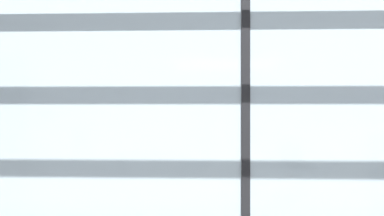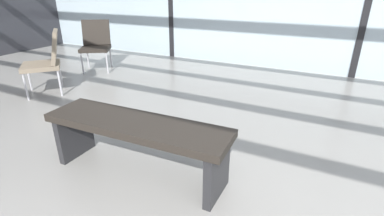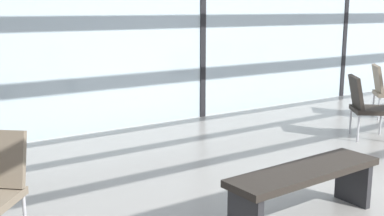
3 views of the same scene
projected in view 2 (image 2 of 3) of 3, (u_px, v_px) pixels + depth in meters
lounge_chair_4 at (96, 42)px, 5.09m from camera, size 0.69×0.70×0.87m
lounge_chair_7 at (47, 59)px, 3.95m from camera, size 0.71×0.71×0.87m
waiting_bench at (137, 134)px, 2.21m from camera, size 1.51×0.46×0.47m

